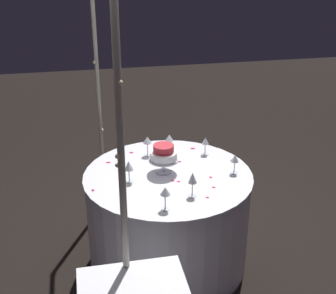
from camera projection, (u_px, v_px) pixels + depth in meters
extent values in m
plane|color=black|center=(168.00, 260.00, 3.70)|extent=(12.00, 12.00, 0.00)
cylinder|color=#B7B29E|center=(124.00, 213.00, 2.28)|extent=(0.04, 0.04, 2.23)
cylinder|color=#B7B29E|center=(98.00, 93.00, 4.02)|extent=(0.04, 0.04, 2.23)
sphere|color=#F9EAB2|center=(120.00, 120.00, 2.10)|extent=(0.02, 0.02, 0.02)
sphere|color=#F9EAB2|center=(102.00, 162.00, 4.30)|extent=(0.02, 0.02, 0.02)
sphere|color=#F9EAB2|center=(124.00, 211.00, 2.29)|extent=(0.02, 0.02, 0.02)
sphere|color=#F9EAB2|center=(117.00, 156.00, 2.14)|extent=(0.02, 0.02, 0.02)
sphere|color=#F9EAB2|center=(104.00, 165.00, 4.31)|extent=(0.02, 0.02, 0.02)
sphere|color=#F9EAB2|center=(117.00, 165.00, 2.17)|extent=(0.02, 0.02, 0.02)
sphere|color=#F9EAB2|center=(95.00, 61.00, 3.90)|extent=(0.02, 0.02, 0.02)
sphere|color=#F9EAB2|center=(120.00, 83.00, 1.99)|extent=(0.02, 0.02, 0.02)
sphere|color=#F9EAB2|center=(102.00, 130.00, 4.15)|extent=(0.02, 0.02, 0.02)
sphere|color=#F9EAB2|center=(94.00, 63.00, 3.90)|extent=(0.02, 0.02, 0.02)
cylinder|color=white|center=(168.00, 220.00, 3.54)|extent=(1.22, 1.22, 0.76)
cylinder|color=white|center=(168.00, 175.00, 3.38)|extent=(1.24, 1.24, 0.02)
cylinder|color=silver|center=(164.00, 172.00, 3.40)|extent=(0.11, 0.11, 0.01)
cylinder|color=silver|center=(164.00, 166.00, 3.38)|extent=(0.02, 0.02, 0.09)
cylinder|color=silver|center=(164.00, 160.00, 3.35)|extent=(0.22, 0.22, 0.01)
cylinder|color=white|center=(164.00, 156.00, 3.34)|extent=(0.20, 0.20, 0.06)
cylinder|color=#CC333D|center=(164.00, 149.00, 3.32)|extent=(0.15, 0.15, 0.05)
cylinder|color=silver|center=(205.00, 154.00, 3.68)|extent=(0.06, 0.06, 0.00)
cylinder|color=silver|center=(205.00, 149.00, 3.66)|extent=(0.01, 0.01, 0.09)
cone|color=silver|center=(205.00, 141.00, 3.63)|extent=(0.05, 0.05, 0.06)
cylinder|color=silver|center=(148.00, 155.00, 3.66)|extent=(0.06, 0.06, 0.00)
cylinder|color=silver|center=(148.00, 149.00, 3.64)|extent=(0.01, 0.01, 0.10)
cone|color=silver|center=(147.00, 140.00, 3.61)|extent=(0.07, 0.07, 0.06)
cylinder|color=silver|center=(234.00, 173.00, 3.39)|extent=(0.06, 0.06, 0.00)
cylinder|color=silver|center=(234.00, 167.00, 3.37)|extent=(0.01, 0.01, 0.09)
cone|color=silver|center=(235.00, 158.00, 3.34)|extent=(0.06, 0.06, 0.06)
cylinder|color=silver|center=(192.00, 196.00, 3.09)|extent=(0.06, 0.06, 0.00)
cylinder|color=silver|center=(192.00, 189.00, 3.06)|extent=(0.01, 0.01, 0.10)
cone|color=silver|center=(193.00, 178.00, 3.03)|extent=(0.06, 0.06, 0.07)
cylinder|color=silver|center=(169.00, 151.00, 3.74)|extent=(0.06, 0.06, 0.00)
cylinder|color=silver|center=(169.00, 146.00, 3.72)|extent=(0.01, 0.01, 0.09)
cone|color=silver|center=(169.00, 138.00, 3.69)|extent=(0.07, 0.07, 0.05)
cylinder|color=silver|center=(165.00, 209.00, 2.94)|extent=(0.06, 0.06, 0.00)
cylinder|color=silver|center=(165.00, 202.00, 2.92)|extent=(0.01, 0.01, 0.10)
cone|color=silver|center=(165.00, 191.00, 2.88)|extent=(0.07, 0.07, 0.05)
cylinder|color=silver|center=(129.00, 181.00, 3.27)|extent=(0.06, 0.06, 0.00)
cylinder|color=silver|center=(129.00, 175.00, 3.25)|extent=(0.01, 0.01, 0.09)
cone|color=silver|center=(129.00, 165.00, 3.21)|extent=(0.07, 0.07, 0.07)
ellipsoid|color=#C61951|center=(193.00, 148.00, 3.78)|extent=(0.04, 0.04, 0.00)
ellipsoid|color=#C61951|center=(180.00, 162.00, 3.56)|extent=(0.04, 0.04, 0.00)
ellipsoid|color=#C61951|center=(93.00, 190.00, 3.16)|extent=(0.03, 0.02, 0.00)
ellipsoid|color=#C61951|center=(179.00, 181.00, 3.27)|extent=(0.02, 0.03, 0.00)
ellipsoid|color=#C61951|center=(131.00, 152.00, 3.71)|extent=(0.04, 0.04, 0.00)
ellipsoid|color=#C61951|center=(207.00, 197.00, 3.07)|extent=(0.02, 0.03, 0.00)
ellipsoid|color=#C61951|center=(214.00, 187.00, 3.19)|extent=(0.02, 0.03, 0.00)
ellipsoid|color=#C61951|center=(231.00, 160.00, 3.57)|extent=(0.03, 0.03, 0.00)
ellipsoid|color=#C61951|center=(173.00, 181.00, 3.28)|extent=(0.03, 0.04, 0.00)
ellipsoid|color=#C61951|center=(108.00, 162.00, 3.54)|extent=(0.03, 0.04, 0.00)
ellipsoid|color=#C61951|center=(211.00, 177.00, 3.33)|extent=(0.03, 0.03, 0.00)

